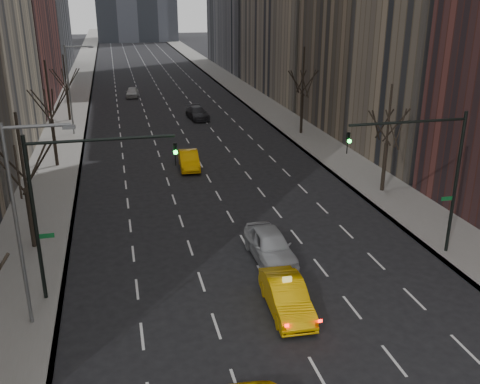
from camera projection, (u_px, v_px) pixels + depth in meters
sidewalk_left at (76, 94)px, 78.28m from camera, size 4.50×320.00×0.15m
sidewalk_right at (238, 88)px, 83.57m from camera, size 4.50×320.00×0.15m
tree_lw_b at (26, 188)px, 29.62m from camera, size 3.36×3.50×7.82m
tree_lw_c at (52, 120)px, 44.11m from camera, size 3.36×3.50×8.74m
tree_lw_d at (67, 90)px, 60.70m from camera, size 3.36×3.50×7.36m
tree_rw_b at (386, 143)px, 38.46m from camera, size 3.36×3.50×7.82m
tree_rw_c at (302, 96)px, 54.77m from camera, size 3.36×3.50×8.74m
traffic_mast_left at (70, 190)px, 24.16m from camera, size 6.69×0.39×8.00m
traffic_mast_right at (431, 163)px, 28.09m from camera, size 6.69×0.39×8.00m
streetlight_near at (23, 207)px, 21.92m from camera, size 2.83×0.22×9.00m
streetlight_far at (72, 81)px, 53.85m from camera, size 2.83×0.22×9.00m
taxi_sedan at (286, 296)px, 24.55m from camera, size 1.84×4.77×1.55m
silver_sedan_ahead at (270, 245)px, 29.36m from camera, size 2.13×5.09×1.72m
far_taxi at (189, 160)px, 44.87m from camera, size 1.79×4.55×1.48m
far_suv_grey at (197, 113)px, 62.67m from camera, size 2.50×5.09×1.42m
far_car_white at (132, 92)px, 76.07m from camera, size 2.09×4.25×1.40m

